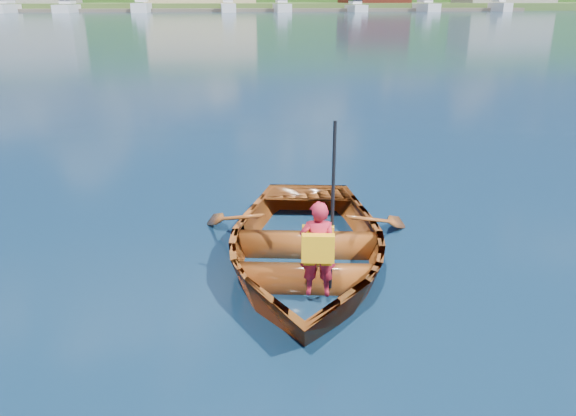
{
  "coord_description": "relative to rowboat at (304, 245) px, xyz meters",
  "views": [
    {
      "loc": [
        -2.02,
        -5.39,
        3.12
      ],
      "look_at": [
        -1.23,
        0.84,
        0.77
      ],
      "focal_mm": 35.0,
      "sensor_mm": 36.0,
      "label": 1
    }
  ],
  "objects": [
    {
      "name": "marina_yachts",
      "position": [
        -6.15,
        142.49,
        1.15
      ],
      "size": [
        144.94,
        13.75,
        4.43
      ],
      "color": "silver",
      "rests_on": "ground"
    },
    {
      "name": "rowboat",
      "position": [
        0.0,
        0.0,
        0.0
      ],
      "size": [
        3.62,
        4.59,
        0.86
      ],
      "color": "maroon",
      "rests_on": "ground"
    },
    {
      "name": "dock",
      "position": [
        2.55,
        147.16,
        0.12
      ],
      "size": [
        160.03,
        5.5,
        0.8
      ],
      "color": "brown",
      "rests_on": "ground"
    },
    {
      "name": "child_paddler",
      "position": [
        -0.0,
        -0.91,
        0.37
      ],
      "size": [
        0.43,
        0.38,
        1.88
      ],
      "color": "red",
      "rests_on": "ground"
    },
    {
      "name": "ground",
      "position": [
        1.02,
        -0.84,
        -0.28
      ],
      "size": [
        600.0,
        600.0,
        0.0
      ],
      "color": "#172B49",
      "rests_on": "ground"
    }
  ]
}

